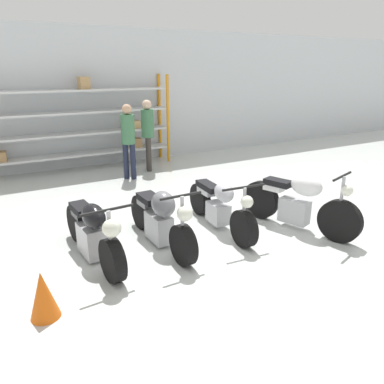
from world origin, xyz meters
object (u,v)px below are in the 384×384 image
(motorcycle_white, at_px, (298,203))
(person_browsing, at_px, (128,136))
(shelving_rack, at_px, (81,123))
(motorcycle_grey, at_px, (161,219))
(person_near_rack, at_px, (148,129))
(motorcycle_silver, at_px, (220,206))
(motorcycle_black, at_px, (93,232))
(traffic_cone, at_px, (43,295))

(motorcycle_white, bearing_deg, person_browsing, -179.43)
(shelving_rack, distance_m, motorcycle_grey, 5.13)
(person_near_rack, bearing_deg, motorcycle_silver, 102.40)
(shelving_rack, xyz_separation_m, person_near_rack, (1.45, -0.95, -0.14))
(person_near_rack, bearing_deg, motorcycle_black, 76.38)
(motorcycle_black, xyz_separation_m, person_browsing, (1.85, 3.56, 0.65))
(traffic_cone, bearing_deg, motorcycle_black, 51.67)
(person_browsing, relative_size, person_near_rack, 0.98)
(shelving_rack, xyz_separation_m, motorcycle_black, (-1.11, -5.01, -0.81))
(motorcycle_black, xyz_separation_m, motorcycle_grey, (1.01, -0.05, 0.02))
(person_browsing, height_order, person_near_rack, person_near_rack)
(motorcycle_black, distance_m, person_browsing, 4.06)
(motorcycle_black, height_order, motorcycle_silver, motorcycle_black)
(motorcycle_white, xyz_separation_m, traffic_cone, (-4.06, -0.42, -0.19))
(shelving_rack, height_order, motorcycle_silver, shelving_rack)
(motorcycle_black, xyz_separation_m, traffic_cone, (-0.83, -1.04, -0.13))
(person_browsing, bearing_deg, motorcycle_grey, 27.00)
(motorcycle_black, bearing_deg, traffic_cone, -42.63)
(motorcycle_silver, bearing_deg, motorcycle_grey, -81.84)
(motorcycle_white, relative_size, traffic_cone, 3.72)
(person_browsing, bearing_deg, motorcycle_white, 58.39)
(motorcycle_grey, distance_m, motorcycle_silver, 1.12)
(motorcycle_black, height_order, motorcycle_white, motorcycle_white)
(person_browsing, bearing_deg, person_near_rack, 165.56)
(motorcycle_silver, bearing_deg, person_near_rack, 177.82)
(motorcycle_silver, bearing_deg, motorcycle_white, 63.54)
(motorcycle_grey, distance_m, motorcycle_white, 2.30)
(shelving_rack, bearing_deg, traffic_cone, -107.70)
(person_browsing, height_order, traffic_cone, person_browsing)
(motorcycle_grey, relative_size, person_near_rack, 1.10)
(motorcycle_grey, xyz_separation_m, person_near_rack, (1.55, 4.12, 0.65))
(person_near_rack, bearing_deg, motorcycle_grey, 87.93)
(shelving_rack, xyz_separation_m, traffic_cone, (-1.93, -6.05, -0.94))
(motorcycle_silver, height_order, person_near_rack, person_near_rack)
(motorcycle_grey, bearing_deg, person_browsing, 165.68)
(traffic_cone, bearing_deg, motorcycle_silver, 19.97)
(motorcycle_grey, relative_size, person_browsing, 1.13)
(motorcycle_grey, relative_size, traffic_cone, 3.64)
(motorcycle_white, xyz_separation_m, person_browsing, (-1.38, 4.18, 0.59))
(motorcycle_grey, xyz_separation_m, person_browsing, (0.84, 3.61, 0.63))
(motorcycle_black, height_order, person_near_rack, person_near_rack)
(motorcycle_black, xyz_separation_m, motorcycle_silver, (2.12, 0.03, -0.01))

